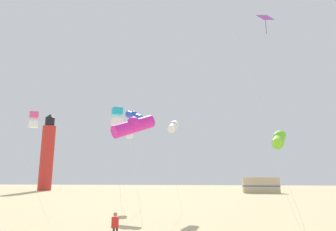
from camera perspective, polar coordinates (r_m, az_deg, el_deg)
kite_flyer_standing at (r=15.71m, az=-10.27°, el=-20.03°), size 0.40×0.55×1.16m
kite_tube_magenta at (r=15.91m, az=-6.75°, el=-1.99°), size 2.34×2.16×6.30m
kite_diamond_violet at (r=21.20m, az=18.39°, el=16.19°), size 3.23×3.23×13.58m
kite_tube_white at (r=26.63m, az=1.09°, el=-2.10°), size 1.83×2.54×8.11m
kite_box_rainbow at (r=23.55m, az=-24.72°, el=-0.75°), size 2.92×2.59×7.57m
kite_box_scarlet at (r=31.77m, az=-7.51°, el=-3.39°), size 2.25×2.16×8.11m
kite_tube_lime at (r=20.39m, az=20.86°, el=-4.26°), size 1.87×2.58×6.02m
kite_box_cyan at (r=18.71m, az=-9.89°, el=-0.27°), size 1.99×2.51×7.18m
kite_tube_blue at (r=29.13m, az=-6.65°, el=-0.10°), size 2.27×2.24×9.50m
lighthouse_distant at (r=69.92m, az=-22.50°, el=-6.92°), size 2.80×2.80×16.80m
rv_van_tan at (r=57.55m, az=17.64°, el=-12.83°), size 6.53×2.61×2.80m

